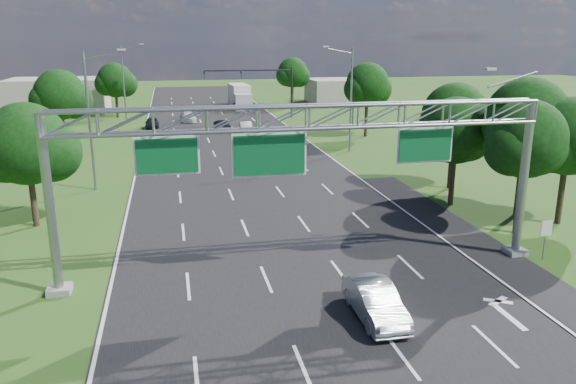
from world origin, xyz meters
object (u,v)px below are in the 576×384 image
object	(u,v)px
regulatory_sign	(546,232)
traffic_signal	(266,81)
silver_sedan	(375,302)
box_truck	(240,96)
sign_gantry	(309,130)

from	to	relation	value
regulatory_sign	traffic_signal	size ratio (longest dim) A/B	0.17
silver_sedan	box_truck	distance (m)	71.70
traffic_signal	silver_sedan	xyz separation A→B (m)	(-5.61, -58.06, -4.45)
sign_gantry	box_truck	bearing A→B (deg)	85.63
regulatory_sign	box_truck	size ratio (longest dim) A/B	0.22
sign_gantry	box_truck	xyz separation A→B (m)	(5.08, 66.55, -5.17)
box_truck	regulatory_sign	bearing A→B (deg)	-86.47
sign_gantry	regulatory_sign	size ratio (longest dim) A/B	11.19
regulatory_sign	box_truck	distance (m)	67.93
sign_gantry	silver_sedan	xyz separation A→B (m)	(1.54, -5.05, -6.18)
regulatory_sign	traffic_signal	xyz separation A→B (m)	(-4.92, 54.02, 3.66)
sign_gantry	silver_sedan	distance (m)	8.13
regulatory_sign	box_truck	world-z (taller)	box_truck
box_truck	silver_sedan	bearing A→B (deg)	-95.21
sign_gantry	traffic_signal	distance (m)	53.51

